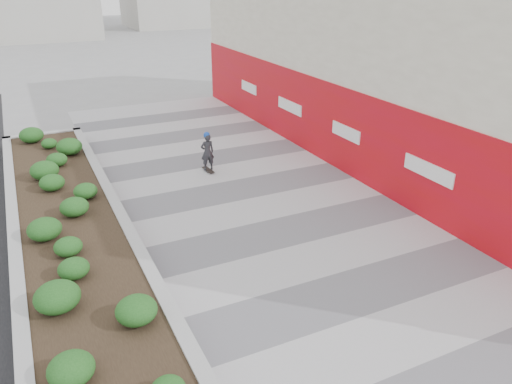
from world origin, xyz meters
The scene contains 6 objects.
ground centered at (0.00, 0.00, 0.00)m, with size 160.00×160.00×0.00m, color gray.
walkway centered at (0.00, 3.00, 0.01)m, with size 8.00×36.00×0.01m, color #A8A8AD.
building centered at (6.98, 8.98, 3.98)m, with size 6.04×24.08×8.00m.
planter centered at (-5.50, 7.00, 0.42)m, with size 3.00×18.00×0.90m.
manhole_cover centered at (0.50, 3.00, 0.00)m, with size 0.44×0.44×0.01m, color #595654.
skateboarder centered at (-0.41, 10.18, 0.75)m, with size 0.50×0.73×1.49m.
Camera 1 is at (-6.12, -5.68, 6.68)m, focal length 35.00 mm.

